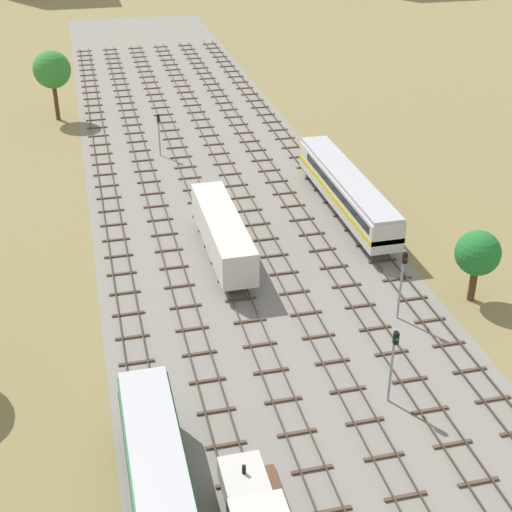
{
  "coord_description": "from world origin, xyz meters",
  "views": [
    {
      "loc": [
        -12.24,
        -8.96,
        30.31
      ],
      "look_at": [
        0.0,
        41.3,
        1.5
      ],
      "focal_mm": 52.16,
      "sensor_mm": 36.0,
      "label": 1
    }
  ],
  "objects_px": {
    "freight_boxcar_centre_left_mid": "(222,232)",
    "signal_post_mid": "(402,276)",
    "diesel_railcar_right_midfar": "(346,189)",
    "signal_post_near": "(393,357)",
    "signal_post_nearest": "(159,129)"
  },
  "relations": [
    {
      "from": "diesel_railcar_right_midfar",
      "to": "signal_post_mid",
      "type": "xyz_separation_m",
      "value": [
        -2.11,
        -17.32,
        0.95
      ]
    },
    {
      "from": "freight_boxcar_centre_left_mid",
      "to": "signal_post_mid",
      "type": "height_order",
      "value": "signal_post_mid"
    },
    {
      "from": "signal_post_near",
      "to": "signal_post_nearest",
      "type": "bearing_deg",
      "value": 100.71
    },
    {
      "from": "signal_post_mid",
      "to": "signal_post_near",
      "type": "bearing_deg",
      "value": -116.61
    },
    {
      "from": "freight_boxcar_centre_left_mid",
      "to": "signal_post_mid",
      "type": "relative_size",
      "value": 2.5
    },
    {
      "from": "signal_post_near",
      "to": "signal_post_mid",
      "type": "relative_size",
      "value": 0.96
    },
    {
      "from": "freight_boxcar_centre_left_mid",
      "to": "signal_post_nearest",
      "type": "distance_m",
      "value": 24.52
    },
    {
      "from": "freight_boxcar_centre_left_mid",
      "to": "diesel_railcar_right_midfar",
      "type": "distance_m",
      "value": 13.81
    },
    {
      "from": "diesel_railcar_right_midfar",
      "to": "signal_post_mid",
      "type": "bearing_deg",
      "value": -96.96
    },
    {
      "from": "diesel_railcar_right_midfar",
      "to": "signal_post_nearest",
      "type": "xyz_separation_m",
      "value": [
        -14.8,
        18.95,
        0.5
      ]
    },
    {
      "from": "freight_boxcar_centre_left_mid",
      "to": "signal_post_mid",
      "type": "distance_m",
      "value": 15.91
    },
    {
      "from": "freight_boxcar_centre_left_mid",
      "to": "signal_post_near",
      "type": "xyz_separation_m",
      "value": [
        6.34,
        -20.29,
        0.95
      ]
    },
    {
      "from": "signal_post_nearest",
      "to": "signal_post_near",
      "type": "relative_size",
      "value": 0.9
    },
    {
      "from": "diesel_railcar_right_midfar",
      "to": "signal_post_near",
      "type": "height_order",
      "value": "signal_post_near"
    },
    {
      "from": "signal_post_near",
      "to": "signal_post_mid",
      "type": "distance_m",
      "value": 9.44
    }
  ]
}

